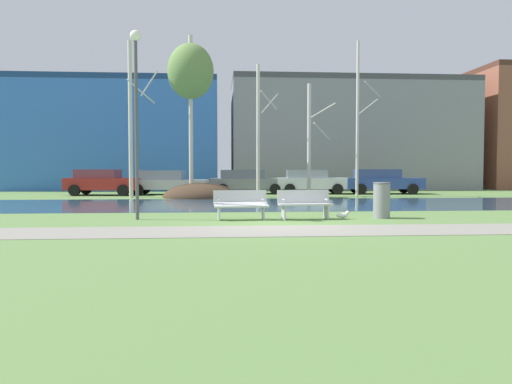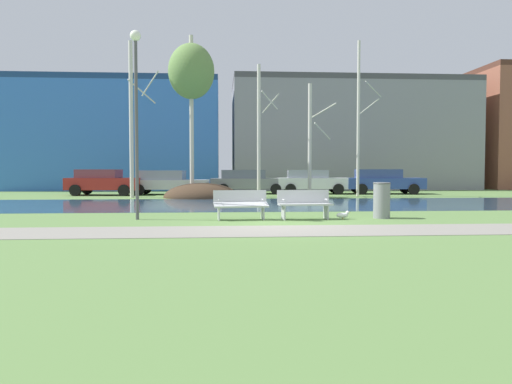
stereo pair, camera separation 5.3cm
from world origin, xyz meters
The scene contains 21 objects.
ground_plane centered at (0.00, 10.00, 0.00)m, with size 120.00×120.00×0.00m, color #5B7F42.
paved_path_strip centered at (0.00, -1.61, 0.01)m, with size 60.00×2.17×0.01m, color gray.
river_band centered at (0.00, 7.55, 0.00)m, with size 80.00×7.71×0.01m, color #33516B.
soil_mound centered at (-2.55, 12.55, 0.00)m, with size 3.96×3.12×1.55m, color #423021.
bench_left centered at (-0.96, 1.15, 0.47)m, with size 1.64×0.69×0.87m.
bench_right centered at (0.95, 1.15, 0.47)m, with size 1.64×0.69×0.87m.
trash_bin centered at (3.35, 1.28, 0.57)m, with size 0.53×0.53×1.09m.
seagull centered at (2.09, 1.03, 0.13)m, with size 0.43×0.16×0.26m.
streetlamp centered at (-4.03, 1.40, 3.69)m, with size 0.32×0.32×5.56m.
birch_far_left centered at (-6.14, 12.83, 4.16)m, with size 1.57×2.73×8.13m.
birch_left centered at (-3.07, 12.91, 6.57)m, with size 2.41×2.41×8.49m.
birch_center_left centered at (0.58, 13.66, 3.68)m, with size 1.22×2.13×7.20m.
birch_center centered at (3.26, 12.78, 3.10)m, with size 1.50×2.49×6.04m.
birch_center_right centered at (6.06, 13.47, 4.32)m, with size 1.35×2.38×8.53m.
parked_van_nearest_red centered at (-8.26, 15.46, 0.78)m, with size 4.25×2.34×1.48m.
parked_sedan_second_silver centered at (-4.73, 15.92, 0.75)m, with size 4.78×2.29×1.42m.
parked_hatch_third_grey centered at (0.14, 16.56, 0.77)m, with size 4.81×2.37×1.45m.
parked_wagon_fourth_white centered at (3.95, 16.14, 0.77)m, with size 4.38×2.25×1.44m.
parked_suv_fifth_blue centered at (8.19, 15.77, 0.79)m, with size 4.72×2.36×1.48m.
building_blue_store centered at (-9.47, 23.94, 3.99)m, with size 15.52×6.50×7.99m.
building_grey_warehouse centered at (8.26, 24.10, 4.07)m, with size 17.71×7.48×8.13m.
Camera 2 is at (-1.56, -13.49, 1.50)m, focal length 34.80 mm.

